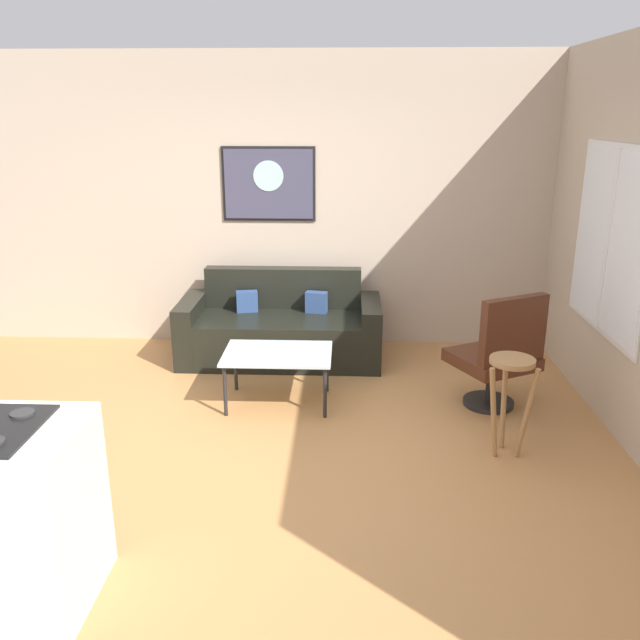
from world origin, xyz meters
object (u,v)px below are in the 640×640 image
at_px(bar_stool, 510,383).
at_px(couch, 281,330).
at_px(armchair, 499,354).
at_px(wall_painting, 269,184).
at_px(coffee_table, 278,357).

bearing_deg(bar_stool, couch, 133.86).
relative_size(armchair, wall_painting, 1.06).
distance_m(armchair, wall_painting, 2.73).
distance_m(couch, wall_painting, 1.40).
bearing_deg(coffee_table, bar_stool, -24.90).
xyz_separation_m(coffee_table, wall_painting, (-0.22, 1.51, 1.19)).
height_order(coffee_table, wall_painting, wall_painting).
distance_m(couch, coffee_table, 1.03).
bearing_deg(bar_stool, armchair, 83.19).
relative_size(coffee_table, wall_painting, 0.95).
xyz_separation_m(couch, bar_stool, (1.72, -1.79, 0.24)).
xyz_separation_m(couch, wall_painting, (-0.14, 0.48, 1.31)).
bearing_deg(wall_painting, couch, -73.67).
relative_size(couch, bar_stool, 2.67).
bearing_deg(coffee_table, couch, 94.20).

